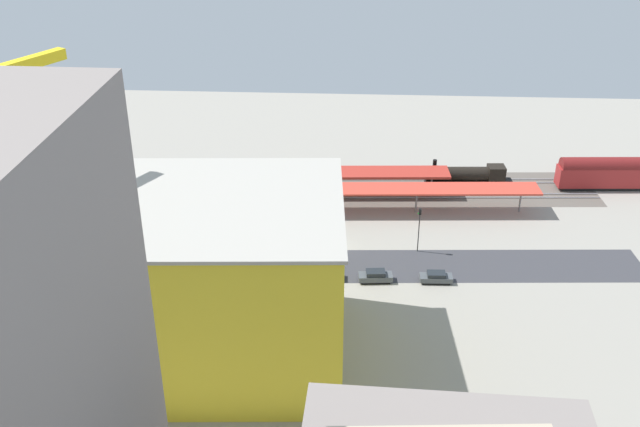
# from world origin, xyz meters

# --- Properties ---
(ground_plane) EXTENTS (144.29, 144.29, 0.00)m
(ground_plane) POSITION_xyz_m (0.00, 0.00, 0.00)
(ground_plane) COLOR gray
(ground_plane) RESTS_ON ground
(rail_bed) EXTENTS (90.85, 19.25, 0.01)m
(rail_bed) POSITION_xyz_m (0.00, -19.92, 0.00)
(rail_bed) COLOR #5B544C
(rail_bed) RESTS_ON ground
(street_asphalt) EXTENTS (90.55, 14.30, 0.01)m
(street_asphalt) POSITION_xyz_m (0.00, 5.51, 0.00)
(street_asphalt) COLOR #38383D
(street_asphalt) RESTS_ON ground
(track_rails) EXTENTS (90.03, 12.83, 0.12)m
(track_rails) POSITION_xyz_m (0.00, -19.92, 0.18)
(track_rails) COLOR #9E9EA8
(track_rails) RESTS_ON ground
(platform_canopy_near) EXTENTS (56.79, 7.94, 4.37)m
(platform_canopy_near) POSITION_xyz_m (-4.85, -11.57, 4.18)
(platform_canopy_near) COLOR #C63D2D
(platform_canopy_near) RESTS_ON ground
(platform_canopy_far) EXTENTS (57.15, 8.16, 4.24)m
(platform_canopy_far) POSITION_xyz_m (9.24, -17.60, 4.00)
(platform_canopy_far) COLOR #A82D23
(platform_canopy_far) RESTS_ON ground
(locomotive) EXTENTS (15.47, 3.37, 4.86)m
(locomotive) POSITION_xyz_m (-23.35, -22.91, 1.73)
(locomotive) COLOR black
(locomotive) RESTS_ON ground
(passenger_coach) EXTENTS (16.26, 3.88, 5.83)m
(passenger_coach) POSITION_xyz_m (-46.42, -22.90, 3.06)
(passenger_coach) COLOR black
(passenger_coach) RESTS_ON ground
(freight_coach_far) EXTENTS (17.39, 4.10, 6.20)m
(freight_coach_far) POSITION_xyz_m (24.98, -16.94, 3.26)
(freight_coach_far) COLOR black
(freight_coach_far) RESTS_ON ground
(parked_car_0) EXTENTS (4.55, 1.92, 1.54)m
(parked_car_0) POSITION_xyz_m (-14.83, 8.85, 0.69)
(parked_car_0) COLOR black
(parked_car_0) RESTS_ON ground
(parked_car_1) EXTENTS (4.83, 2.27, 1.67)m
(parked_car_1) POSITION_xyz_m (-6.44, 9.12, 0.74)
(parked_car_1) COLOR black
(parked_car_1) RESTS_ON ground
(parked_car_2) EXTENTS (4.44, 1.88, 1.61)m
(parked_car_2) POSITION_xyz_m (0.30, 8.86, 0.71)
(parked_car_2) COLOR black
(parked_car_2) RESTS_ON ground
(parked_car_3) EXTENTS (4.26, 2.14, 1.77)m
(parked_car_3) POSITION_xyz_m (8.99, 9.01, 0.79)
(parked_car_3) COLOR black
(parked_car_3) RESTS_ON ground
(parked_car_4) EXTENTS (4.38, 1.93, 1.76)m
(parked_car_4) POSITION_xyz_m (16.48, 9.07, 0.79)
(parked_car_4) COLOR black
(parked_car_4) RESTS_ON ground
(construction_building) EXTENTS (35.31, 25.54, 19.73)m
(construction_building) POSITION_xyz_m (15.11, 25.89, 9.86)
(construction_building) COLOR yellow
(construction_building) RESTS_ON ground
(construction_roof_slab) EXTENTS (35.95, 26.17, 0.40)m
(construction_roof_slab) POSITION_xyz_m (15.11, 25.89, 19.93)
(construction_roof_slab) COLOR #ADA89E
(construction_roof_slab) RESTS_ON construction_building
(box_truck_0) EXTENTS (8.77, 2.79, 3.29)m
(box_truck_0) POSITION_xyz_m (26.16, 9.42, 1.63)
(box_truck_0) COLOR black
(box_truck_0) RESTS_ON ground
(box_truck_1) EXTENTS (9.19, 3.36, 3.47)m
(box_truck_1) POSITION_xyz_m (16.84, 8.87, 1.69)
(box_truck_1) COLOR black
(box_truck_1) RESTS_ON ground
(street_tree_0) EXTENTS (4.85, 4.85, 7.21)m
(street_tree_0) POSITION_xyz_m (19.66, 0.46, 4.75)
(street_tree_0) COLOR brown
(street_tree_0) RESTS_ON ground
(street_tree_1) EXTENTS (5.17, 5.17, 8.18)m
(street_tree_1) POSITION_xyz_m (22.55, 1.00, 5.58)
(street_tree_1) COLOR brown
(street_tree_1) RESTS_ON ground
(street_tree_2) EXTENTS (4.57, 4.57, 6.72)m
(street_tree_2) POSITION_xyz_m (21.15, -0.38, 4.42)
(street_tree_2) COLOR brown
(street_tree_2) RESTS_ON ground
(street_tree_3) EXTENTS (5.40, 5.40, 8.44)m
(street_tree_3) POSITION_xyz_m (8.38, 0.15, 5.72)
(street_tree_3) COLOR brown
(street_tree_3) RESTS_ON ground
(street_tree_4) EXTENTS (4.89, 4.89, 6.74)m
(street_tree_4) POSITION_xyz_m (22.27, 0.88, 4.27)
(street_tree_4) COLOR brown
(street_tree_4) RESTS_ON ground
(street_tree_5) EXTENTS (4.17, 4.17, 6.22)m
(street_tree_5) POSITION_xyz_m (17.88, 0.43, 4.11)
(street_tree_5) COLOR brown
(street_tree_5) RESTS_ON ground
(traffic_light) EXTENTS (0.50, 0.36, 7.09)m
(traffic_light) POSITION_xyz_m (-12.80, 0.56, 4.65)
(traffic_light) COLOR #333333
(traffic_light) RESTS_ON ground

